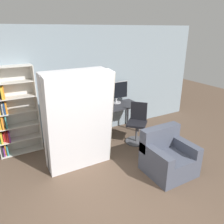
{
  "coord_description": "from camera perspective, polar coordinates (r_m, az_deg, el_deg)",
  "views": [
    {
      "loc": [
        -1.36,
        -1.91,
        2.61
      ],
      "look_at": [
        0.63,
        1.66,
        1.05
      ],
      "focal_mm": 35.0,
      "sensor_mm": 36.0,
      "label": 1
    }
  ],
  "objects": [
    {
      "name": "armchair",
      "position": [
        4.4,
        14.23,
        -11.22
      ],
      "size": [
        0.85,
        0.8,
        0.85
      ],
      "color": "#474C5B",
      "rests_on": "ground"
    },
    {
      "name": "monitor",
      "position": [
        5.75,
        1.1,
        5.36
      ],
      "size": [
        0.68,
        0.25,
        0.56
      ],
      "color": "#B7B7BC",
      "rests_on": "desk"
    },
    {
      "name": "mattress_near",
      "position": [
        4.09,
        -8.29,
        -2.97
      ],
      "size": [
        1.23,
        0.49,
        1.94
      ],
      "color": "silver",
      "rests_on": "ground"
    },
    {
      "name": "mattress_far",
      "position": [
        4.3,
        -9.44,
        -1.89
      ],
      "size": [
        1.23,
        0.34,
        1.93
      ],
      "color": "silver",
      "rests_on": "ground"
    },
    {
      "name": "office_chair",
      "position": [
        5.34,
        6.57,
        -3.69
      ],
      "size": [
        0.62,
        0.62,
        0.97
      ],
      "color": "#4C4C51",
      "rests_on": "ground"
    },
    {
      "name": "bookshelf",
      "position": [
        5.08,
        -25.09,
        0.16
      ],
      "size": [
        0.89,
        0.31,
        1.93
      ],
      "color": "beige",
      "rests_on": "ground"
    },
    {
      "name": "wall_back",
      "position": [
        5.29,
        -13.51,
        6.54
      ],
      "size": [
        8.0,
        0.06,
        2.7
      ],
      "color": "gray",
      "rests_on": "ground"
    },
    {
      "name": "desk",
      "position": [
        5.68,
        1.19,
        0.77
      ],
      "size": [
        1.19,
        0.66,
        0.76
      ],
      "color": "#2D2D33",
      "rests_on": "ground"
    }
  ]
}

